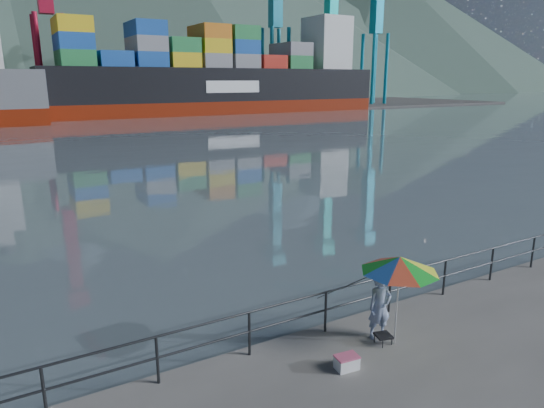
% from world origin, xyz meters
% --- Properties ---
extents(harbor_water, '(500.00, 280.00, 0.00)m').
position_xyz_m(harbor_water, '(0.00, 130.00, 0.00)').
color(harbor_water, slate).
rests_on(harbor_water, ground).
extents(far_dock, '(200.00, 40.00, 0.40)m').
position_xyz_m(far_dock, '(10.00, 93.00, 0.00)').
color(far_dock, '#514F4C').
rests_on(far_dock, ground).
extents(guardrail, '(22.00, 0.06, 1.03)m').
position_xyz_m(guardrail, '(0.00, 1.70, 0.52)').
color(guardrail, '#2D3033').
rests_on(guardrail, ground).
extents(mountains, '(600.00, 332.80, 80.00)m').
position_xyz_m(mountains, '(38.82, 207.75, 35.55)').
color(mountains, '#385147').
rests_on(mountains, ground).
extents(port_cranes, '(116.00, 28.00, 38.40)m').
position_xyz_m(port_cranes, '(31.00, 84.00, 16.00)').
color(port_cranes, red).
rests_on(port_cranes, ground).
extents(container_stacks, '(58.00, 5.40, 7.80)m').
position_xyz_m(container_stacks, '(37.47, 93.45, 2.73)').
color(container_stacks, '#194CA5').
rests_on(container_stacks, ground).
extents(fisherman, '(0.62, 0.48, 1.52)m').
position_xyz_m(fisherman, '(1.89, 0.87, 0.76)').
color(fisherman, '#30528F').
rests_on(fisherman, ground).
extents(beach_umbrella, '(2.08, 2.08, 2.07)m').
position_xyz_m(beach_umbrella, '(2.03, 0.48, 1.89)').
color(beach_umbrella, white).
rests_on(beach_umbrella, ground).
extents(folding_stool, '(0.41, 0.41, 0.22)m').
position_xyz_m(folding_stool, '(1.80, 0.60, 0.12)').
color(folding_stool, black).
rests_on(folding_stool, ground).
extents(cooler_bag, '(0.49, 0.36, 0.26)m').
position_xyz_m(cooler_bag, '(0.48, 0.24, 0.13)').
color(cooler_bag, white).
rests_on(cooler_bag, ground).
extents(fishing_rod, '(0.47, 1.81, 1.31)m').
position_xyz_m(fishing_rod, '(1.79, 1.92, 0.00)').
color(fishing_rod, black).
rests_on(fishing_rod, ground).
extents(container_ship, '(61.02, 10.17, 18.10)m').
position_xyz_m(container_ship, '(33.49, 75.86, 5.82)').
color(container_ship, '#6F1806').
rests_on(container_ship, ground).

